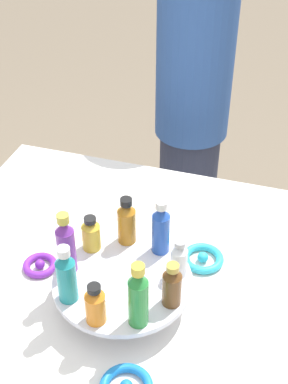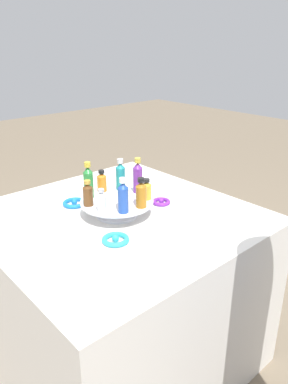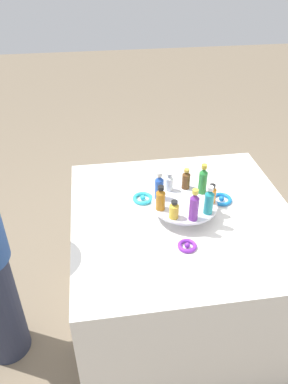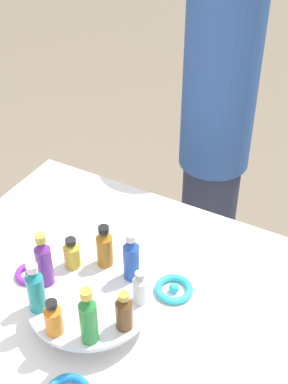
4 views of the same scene
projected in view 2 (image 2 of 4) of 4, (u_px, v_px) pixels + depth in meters
The scene contains 15 objects.
ground_plane at pixel (121, 352), 1.86m from camera, with size 12.00×12.00×0.00m, color #756651.
party_table at pixel (120, 289), 1.71m from camera, with size 1.05×1.05×0.75m.
display_stand at pixel (117, 205), 1.55m from camera, with size 0.30×0.30×0.07m.
bottle_gold at pixel (146, 190), 1.54m from camera, with size 0.04×0.04×0.09m.
bottle_purple at pixel (138, 177), 1.60m from camera, with size 0.04×0.04×0.15m.
bottle_teal at pixel (120, 175), 1.63m from camera, with size 0.04×0.04×0.14m.
bottle_orange at pixel (102, 182), 1.62m from camera, with size 0.04×0.04×0.09m.
bottle_green at pixel (88, 181), 1.54m from camera, with size 0.04×0.04×0.15m.
bottle_brown at pixel (88, 194), 1.48m from camera, with size 0.04×0.04×0.11m.
bottle_clear at pixel (102, 201), 1.42m from camera, with size 0.04×0.04×0.09m.
bottle_blue at pixel (123, 197), 1.41m from camera, with size 0.04×0.04×0.14m.
bottle_amber at pixel (141, 194), 1.46m from camera, with size 0.04×0.04×0.12m.
ribbon_bow_teal at pixel (116, 239), 1.36m from camera, with size 0.10×0.10×0.03m.
ribbon_bow_purple at pixel (161, 202), 1.68m from camera, with size 0.08×0.08×0.02m.
ribbon_bow_blue at pixel (74, 203), 1.66m from camera, with size 0.10×0.10×0.03m.
Camera 2 is at (0.86, 1.13, 1.44)m, focal length 35.00 mm.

